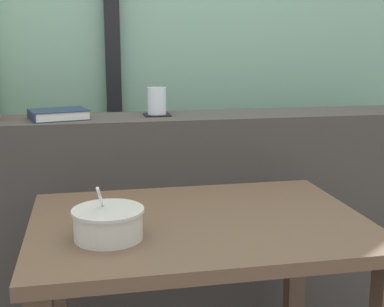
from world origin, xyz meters
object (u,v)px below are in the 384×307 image
Objects in this scene: juice_glass at (157,102)px; breakfast_table at (199,258)px; closed_book at (58,114)px; coaster_square at (157,115)px; soup_bowl at (108,224)px.

breakfast_table is at bearing -87.35° from juice_glass.
closed_book is (-0.37, -0.02, -0.03)m from juice_glass.
juice_glass reaches higher than breakfast_table.
soup_bowl is at bearing -107.24° from coaster_square.
juice_glass is (-0.03, 0.63, 0.38)m from breakfast_table.
breakfast_table is at bearing -87.35° from coaster_square.
closed_book is at bearing 123.40° from breakfast_table.
closed_book is at bearing 101.53° from soup_bowl.
breakfast_table is 0.74m from juice_glass.
closed_book reaches higher than soup_bowl.
juice_glass is 0.38m from closed_book.
closed_book is at bearing -176.38° from juice_glass.
soup_bowl is at bearing -78.47° from closed_book.
soup_bowl is (-0.23, -0.73, -0.17)m from coaster_square.
soup_bowl is at bearing -158.59° from breakfast_table.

